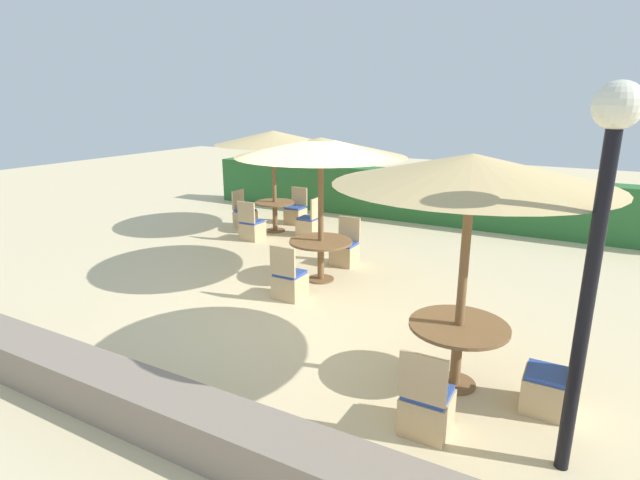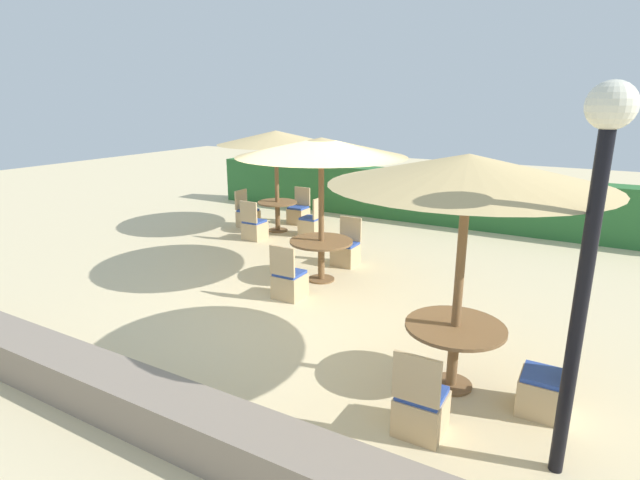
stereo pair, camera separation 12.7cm
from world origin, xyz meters
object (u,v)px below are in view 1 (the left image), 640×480
(round_table_back_left, at_px, (275,209))
(patio_chair_front_right_east, at_px, (548,388))
(parasol_center, at_px, (321,148))
(patio_chair_back_left_south, at_px, (252,229))
(patio_chair_front_right_south, at_px, (426,408))
(patio_chair_back_left_east, at_px, (309,225))
(round_table_center, at_px, (321,248))
(patio_chair_center_north, at_px, (345,252))
(lamp_post, at_px, (601,211))
(patio_chair_back_left_west, at_px, (245,217))
(parasol_back_left, at_px, (273,138))
(parasol_front_right, at_px, (472,170))
(round_table_front_right, at_px, (458,337))
(patio_chair_back_left_north, at_px, (296,214))
(patio_chair_center_south, at_px, (289,283))

(round_table_back_left, distance_m, patio_chair_front_right_east, 8.19)
(parasol_center, bearing_deg, patio_chair_back_left_south, 149.43)
(round_table_back_left, height_order, patio_chair_front_right_south, patio_chair_front_right_south)
(patio_chair_back_left_east, height_order, round_table_center, patio_chair_back_left_east)
(patio_chair_front_right_east, bearing_deg, patio_chair_center_north, 50.34)
(lamp_post, xyz_separation_m, patio_chair_back_left_west, (-7.77, 5.64, -2.09))
(parasol_back_left, xyz_separation_m, parasol_front_right, (5.66, -4.77, 0.20))
(patio_chair_back_left_south, distance_m, round_table_front_right, 6.90)
(patio_chair_back_left_south, distance_m, patio_chair_front_right_south, 7.46)
(patio_chair_center_north, bearing_deg, patio_chair_back_left_east, -42.01)
(patio_chair_front_right_east, bearing_deg, patio_chair_front_right_south, 133.23)
(parasol_front_right, relative_size, parasol_center, 0.98)
(round_table_back_left, height_order, patio_chair_back_left_north, patio_chair_back_left_north)
(patio_chair_back_left_east, bearing_deg, patio_chair_back_left_north, 45.94)
(patio_chair_back_left_west, distance_m, patio_chair_front_right_south, 8.71)
(patio_chair_back_left_north, bearing_deg, parasol_center, 127.46)
(parasol_back_left, bearing_deg, round_table_back_left, 0.00)
(patio_chair_back_left_west, relative_size, parasol_front_right, 0.32)
(parasol_front_right, height_order, patio_chair_center_north, parasol_front_right)
(parasol_center, relative_size, patio_chair_center_south, 3.16)
(patio_chair_front_right_east, bearing_deg, parasol_back_left, 54.15)
(parasol_front_right, bearing_deg, parasol_back_left, 139.88)
(patio_chair_back_left_south, relative_size, patio_chair_front_right_east, 1.00)
(lamp_post, height_order, patio_chair_center_north, lamp_post)
(patio_chair_back_left_north, xyz_separation_m, round_table_front_right, (5.63, -5.70, 0.34))
(round_table_back_left, height_order, patio_chair_front_right_east, patio_chair_front_right_east)
(lamp_post, relative_size, patio_chair_center_north, 3.57)
(patio_chair_back_left_east, bearing_deg, lamp_post, -133.98)
(patio_chair_back_left_north, distance_m, patio_chair_center_north, 3.56)
(patio_chair_back_left_south, bearing_deg, lamp_post, -34.58)
(patio_chair_back_left_west, xyz_separation_m, patio_chair_center_south, (3.53, -3.47, 0.00))
(round_table_back_left, xyz_separation_m, patio_chair_front_right_south, (5.62, -5.75, -0.30))
(round_table_center, bearing_deg, parasol_back_left, 136.77)
(patio_chair_back_left_north, height_order, patio_chair_front_right_east, same)
(parasol_center, height_order, patio_chair_center_north, parasol_center)
(round_table_front_right, relative_size, parasol_center, 0.38)
(parasol_front_right, distance_m, patio_chair_front_right_south, 2.42)
(patio_chair_back_left_south, bearing_deg, patio_chair_back_left_north, 87.47)
(patio_chair_front_right_east, xyz_separation_m, round_table_center, (-3.98, 2.30, 0.34))
(parasol_back_left, relative_size, patio_chair_center_south, 2.99)
(parasol_center, bearing_deg, patio_chair_back_left_north, 127.46)
(patio_chair_back_left_north, relative_size, patio_chair_back_left_south, 1.00)
(parasol_back_left, bearing_deg, patio_chair_back_left_south, -93.12)
(lamp_post, distance_m, parasol_back_left, 8.87)
(lamp_post, relative_size, round_table_back_left, 3.44)
(round_table_front_right, relative_size, patio_chair_front_right_east, 1.20)
(patio_chair_front_right_south, relative_size, patio_chair_front_right_east, 1.00)
(parasol_front_right, relative_size, patio_chair_center_north, 3.09)
(patio_chair_back_left_east, relative_size, round_table_front_right, 0.84)
(patio_chair_center_north, bearing_deg, round_table_center, 90.58)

